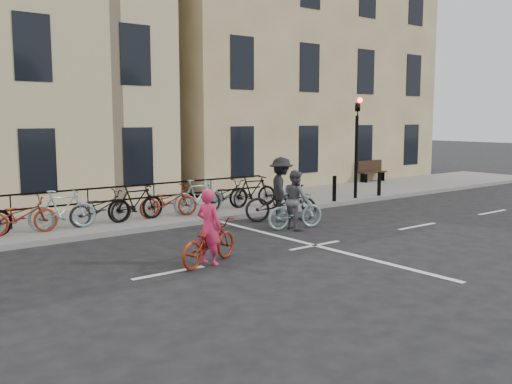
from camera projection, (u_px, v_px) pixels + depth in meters
ground at (315, 246)px, 13.74m from camera, size 120.00×120.00×0.00m
sidewalk at (63, 225)px, 15.99m from camera, size 46.00×4.00×0.15m
building_east at (267, 56)px, 28.61m from camera, size 14.00×10.00×12.00m
traffic_light at (357, 135)px, 20.60m from camera, size 0.18×0.30×3.90m
bollard_east at (334, 188)px, 20.04m from camera, size 0.14×0.14×0.90m
bollard_west at (379, 184)px, 21.50m from camera, size 0.14×0.14×0.90m
bench at (371, 170)px, 26.41m from camera, size 1.60×0.41×0.97m
parked_bikes at (117, 205)px, 15.89m from camera, size 11.45×1.23×1.05m
cyclist_pink at (209, 238)px, 11.93m from camera, size 1.90×1.23×1.60m
cyclist_grey at (296, 205)px, 15.74m from camera, size 1.76×0.91×1.65m
cyclist_dark at (281, 196)px, 16.89m from camera, size 2.25×1.72×1.92m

